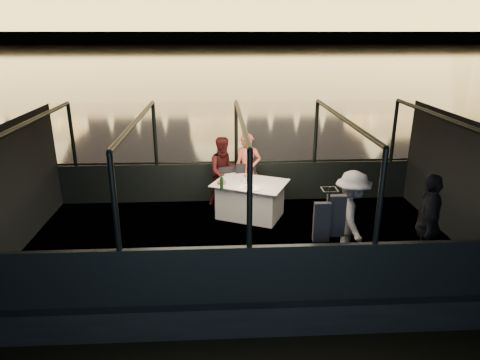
{
  "coord_description": "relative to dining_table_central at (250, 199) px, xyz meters",
  "views": [
    {
      "loc": [
        -0.42,
        -7.33,
        4.26
      ],
      "look_at": [
        0.0,
        0.4,
        1.55
      ],
      "focal_mm": 32.0,
      "sensor_mm": 36.0,
      "label": 1
    }
  ],
  "objects": [
    {
      "name": "river_water",
      "position": [
        -0.25,
        78.96,
        -0.89
      ],
      "size": [
        500.0,
        500.0,
        0.0
      ],
      "primitive_type": "plane",
      "color": "black",
      "rests_on": "ground"
    },
    {
      "name": "boat_hull",
      "position": [
        -0.25,
        -1.04,
        -0.89
      ],
      "size": [
        8.6,
        4.4,
        1.0
      ],
      "primitive_type": "cube",
      "color": "black",
      "rests_on": "river_water"
    },
    {
      "name": "boat_deck",
      "position": [
        -0.25,
        -1.04,
        -0.41
      ],
      "size": [
        8.0,
        4.0,
        0.04
      ],
      "primitive_type": "cube",
      "color": "black",
      "rests_on": "boat_hull"
    },
    {
      "name": "gunwale_port",
      "position": [
        -0.25,
        0.96,
        0.06
      ],
      "size": [
        8.0,
        0.08,
        0.9
      ],
      "primitive_type": "cube",
      "color": "black",
      "rests_on": "boat_deck"
    },
    {
      "name": "gunwale_starboard",
      "position": [
        -0.25,
        -3.04,
        0.06
      ],
      "size": [
        8.0,
        0.08,
        0.9
      ],
      "primitive_type": "cube",
      "color": "black",
      "rests_on": "boat_deck"
    },
    {
      "name": "cabin_glass_port",
      "position": [
        -0.25,
        0.96,
        1.21
      ],
      "size": [
        8.0,
        0.02,
        1.4
      ],
      "primitive_type": null,
      "color": "#99B2B2",
      "rests_on": "gunwale_port"
    },
    {
      "name": "cabin_glass_starboard",
      "position": [
        -0.25,
        -3.04,
        1.21
      ],
      "size": [
        8.0,
        0.02,
        1.4
      ],
      "primitive_type": null,
      "color": "#99B2B2",
      "rests_on": "gunwale_starboard"
    },
    {
      "name": "cabin_roof_glass",
      "position": [
        -0.25,
        -1.04,
        1.91
      ],
      "size": [
        8.0,
        4.0,
        0.02
      ],
      "primitive_type": null,
      "color": "#99B2B2",
      "rests_on": "boat_deck"
    },
    {
      "name": "end_wall_fore",
      "position": [
        -4.25,
        -1.04,
        0.76
      ],
      "size": [
        0.02,
        4.0,
        2.3
      ],
      "primitive_type": null,
      "color": "black",
      "rests_on": "boat_deck"
    },
    {
      "name": "end_wall_aft",
      "position": [
        3.75,
        -1.04,
        0.76
      ],
      "size": [
        0.02,
        4.0,
        2.3
      ],
      "primitive_type": null,
      "color": "black",
      "rests_on": "boat_deck"
    },
    {
      "name": "canopy_ribs",
      "position": [
        -0.25,
        -1.04,
        0.76
      ],
      "size": [
        8.0,
        4.0,
        2.3
      ],
      "primitive_type": null,
      "color": "black",
      "rests_on": "boat_deck"
    },
    {
      "name": "embankment",
      "position": [
        -0.25,
        208.96,
        0.11
      ],
      "size": [
        400.0,
        140.0,
        6.0
      ],
      "primitive_type": "cube",
      "color": "#423D33",
      "rests_on": "ground"
    },
    {
      "name": "dining_table_central",
      "position": [
        0.0,
        0.0,
        0.0
      ],
      "size": [
        1.76,
        1.56,
        0.77
      ],
      "primitive_type": "cube",
      "rotation": [
        0.0,
        0.0,
        -0.43
      ],
      "color": "white",
      "rests_on": "boat_deck"
    },
    {
      "name": "chair_port_left",
      "position": [
        -0.48,
        0.45,
        0.06
      ],
      "size": [
        0.55,
        0.55,
        0.9
      ],
      "primitive_type": "cube",
      "rotation": [
        0.0,
        0.0,
        0.38
      ],
      "color": "black",
      "rests_on": "boat_deck"
    },
    {
      "name": "chair_port_right",
      "position": [
        -0.05,
        0.45,
        0.06
      ],
      "size": [
        0.5,
        0.5,
        0.97
      ],
      "primitive_type": "cube",
      "rotation": [
        0.0,
        0.0,
        0.12
      ],
      "color": "black",
      "rests_on": "boat_deck"
    },
    {
      "name": "coat_stand",
      "position": [
        0.97,
        -2.57,
        0.51
      ],
      "size": [
        0.53,
        0.47,
        1.6
      ],
      "primitive_type": null,
      "rotation": [
        0.0,
        0.0,
        0.29
      ],
      "color": "black",
      "rests_on": "boat_deck"
    },
    {
      "name": "person_woman_coral",
      "position": [
        -0.0,
        0.72,
        0.36
      ],
      "size": [
        0.61,
        0.42,
        1.64
      ],
      "primitive_type": "imported",
      "rotation": [
        0.0,
        0.0,
        -0.05
      ],
      "color": "#DD6750",
      "rests_on": "boat_deck"
    },
    {
      "name": "person_man_maroon",
      "position": [
        -0.53,
        0.72,
        0.36
      ],
      "size": [
        0.87,
        0.75,
        1.57
      ],
      "primitive_type": "imported",
      "rotation": [
        0.0,
        0.0,
        0.25
      ],
      "color": "#3C1012",
      "rests_on": "boat_deck"
    },
    {
      "name": "passenger_stripe",
      "position": [
        1.54,
        -1.95,
        0.47
      ],
      "size": [
        0.64,
        1.07,
        1.62
      ],
      "primitive_type": "imported",
      "rotation": [
        0.0,
        0.0,
        1.52
      ],
      "color": "silver",
      "rests_on": "boat_deck"
    },
    {
      "name": "passenger_dark",
      "position": [
        2.64,
        -2.37,
        0.47
      ],
      "size": [
        0.81,
        1.09,
        1.7
      ],
      "primitive_type": "imported",
      "rotation": [
        0.0,
        0.0,
        4.27
      ],
      "color": "black",
      "rests_on": "boat_deck"
    },
    {
      "name": "wine_bottle",
      "position": [
        -0.6,
        -0.42,
        0.53
      ],
      "size": [
        0.08,
        0.08,
        0.33
      ],
      "primitive_type": "cylinder",
      "rotation": [
        0.0,
        0.0,
        0.2
      ],
      "color": "#143715",
      "rests_on": "dining_table_central"
    },
    {
      "name": "bread_basket",
      "position": [
        -0.6,
        -0.09,
        0.42
      ],
      "size": [
        0.22,
        0.22,
        0.07
      ],
      "primitive_type": "cylinder",
      "rotation": [
        0.0,
        0.0,
        0.25
      ],
      "color": "olive",
      "rests_on": "dining_table_central"
    },
    {
      "name": "amber_candle",
      "position": [
        -0.05,
        -0.34,
        0.42
      ],
      "size": [
        0.06,
        0.06,
        0.08
      ],
      "primitive_type": "cylinder",
      "rotation": [
        0.0,
        0.0,
        0.04
      ],
      "color": "#FF8D3F",
      "rests_on": "dining_table_central"
    },
    {
      "name": "plate_near",
      "position": [
        0.05,
        -0.42,
        0.39
      ],
      "size": [
        0.35,
        0.35,
        0.02
      ],
      "primitive_type": "cylinder",
      "rotation": [
        0.0,
        0.0,
        -0.43
      ],
      "color": "white",
      "rests_on": "dining_table_central"
    },
    {
      "name": "plate_far",
      "position": [
        -0.59,
        -0.13,
        0.39
      ],
      "size": [
        0.28,
        0.28,
        0.01
      ],
      "primitive_type": "cylinder",
      "rotation": [
        0.0,
        0.0,
        -0.34
      ],
      "color": "white",
      "rests_on": "dining_table_central"
    },
    {
      "name": "wine_glass_white",
      "position": [
        -0.6,
        -0.35,
        0.48
      ],
      "size": [
        0.08,
        0.08,
        0.2
      ],
      "primitive_type": null,
      "rotation": [
        0.0,
        0.0,
        0.3
      ],
      "color": "white",
      "rests_on": "dining_table_central"
    },
    {
      "name": "wine_glass_red",
      "position": [
        -0.11,
        -0.04,
        0.48
      ],
      "size": [
        0.08,
        0.08,
        0.21
      ],
      "primitive_type": null,
      "rotation": [
        0.0,
        0.0,
        0.11
      ],
      "color": "white",
      "rests_on": "dining_table_central"
    },
    {
      "name": "wine_glass_empty",
      "position": [
        -0.21,
        -0.39,
        0.48
      ],
      "size": [
        0.08,
        0.08,
        0.19
      ],
      "primitive_type": null,
      "rotation": [
        0.0,
        0.0,
        -0.43
      ],
      "color": "silver",
      "rests_on": "dining_table_central"
    }
  ]
}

